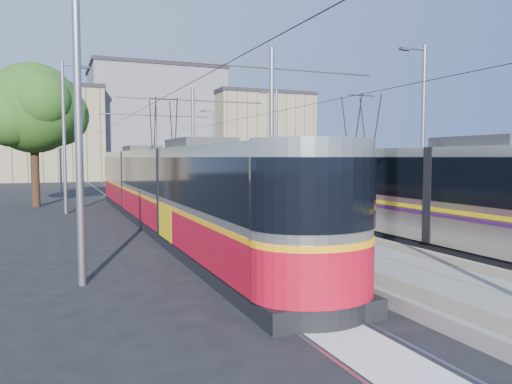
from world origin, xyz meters
name	(u,v)px	position (x,y,z in m)	size (l,w,h in m)	color
ground	(399,275)	(0.00, 0.00, 0.00)	(160.00, 160.00, 0.00)	black
platform	(207,207)	(0.00, 17.00, 0.15)	(4.00, 50.00, 0.30)	gray
tactile_strip_left	(182,206)	(-1.45, 17.00, 0.30)	(0.70, 50.00, 0.01)	gray
tactile_strip_right	(231,204)	(1.45, 17.00, 0.30)	(0.70, 50.00, 0.01)	gray
rails	(207,210)	(0.00, 17.00, 0.02)	(8.71, 70.00, 0.03)	gray
track_arrow	(339,332)	(-3.60, -3.00, 0.01)	(1.20, 5.00, 0.01)	silver
tram_left	(164,187)	(-3.60, 11.43, 1.71)	(2.43, 28.85, 5.50)	black
tram_right	(360,185)	(3.60, 7.15, 1.86)	(2.43, 32.25, 5.50)	black
catenary	(223,127)	(0.00, 14.15, 4.52)	(9.20, 70.00, 7.00)	slate
street_lamps	(189,139)	(0.00, 21.00, 4.18)	(15.18, 38.22, 8.00)	slate
shelter	(242,190)	(0.45, 12.50, 1.39)	(0.62, 0.96, 2.08)	black
tree	(40,110)	(-8.73, 22.82, 5.81)	(5.92, 5.47, 8.60)	#382314
building_left	(36,134)	(-10.00, 60.00, 5.99)	(16.32, 12.24, 11.96)	#998968
building_centre	(155,124)	(6.00, 64.00, 7.96)	(18.36, 14.28, 15.90)	gray
building_right	(258,136)	(20.00, 58.00, 6.17)	(14.28, 10.20, 12.32)	#998968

